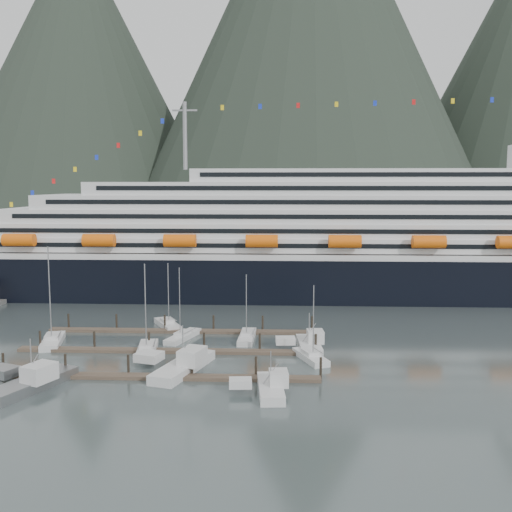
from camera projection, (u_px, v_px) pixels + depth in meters
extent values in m
plane|color=#414D4D|center=(194.00, 358.00, 92.80)|extent=(1600.00, 1600.00, 0.00)
cone|color=black|center=(310.00, 37.00, 624.79)|extent=(400.00, 400.00, 420.00)
cone|color=black|center=(79.00, 80.00, 680.67)|extent=(340.00, 340.00, 340.00)
cube|color=black|center=(330.00, 278.00, 145.71)|extent=(210.00, 28.00, 12.00)
cube|color=silver|center=(330.00, 252.00, 144.94)|extent=(205.80, 27.44, 1.50)
cube|color=silver|center=(351.00, 241.00, 144.39)|extent=(185.00, 26.00, 3.20)
cube|color=black|center=(358.00, 246.00, 131.43)|extent=(175.75, 0.20, 1.00)
cube|color=silver|center=(360.00, 228.00, 143.92)|extent=(180.00, 25.00, 3.20)
cube|color=black|center=(367.00, 232.00, 131.45)|extent=(171.00, 0.20, 1.00)
cube|color=silver|center=(368.00, 215.00, 143.44)|extent=(172.00, 24.00, 3.20)
cube|color=black|center=(376.00, 217.00, 131.47)|extent=(163.40, 0.20, 1.00)
cube|color=silver|center=(377.00, 201.00, 142.97)|extent=(160.00, 23.00, 3.20)
cube|color=black|center=(385.00, 202.00, 131.49)|extent=(152.00, 0.20, 1.00)
cube|color=silver|center=(386.00, 188.00, 142.50)|extent=(140.00, 22.00, 3.00)
cube|color=black|center=(394.00, 188.00, 131.53)|extent=(133.00, 0.20, 1.00)
cube|color=silver|center=(394.00, 176.00, 142.05)|extent=(95.00, 20.00, 3.00)
cube|color=black|center=(403.00, 174.00, 132.07)|extent=(90.25, 0.20, 1.00)
cylinder|color=gray|center=(185.00, 136.00, 143.23)|extent=(1.00, 1.00, 16.00)
cylinder|color=#FC630D|center=(19.00, 240.00, 132.82)|extent=(7.00, 2.80, 2.80)
cylinder|color=#FC630D|center=(99.00, 240.00, 131.98)|extent=(7.00, 2.80, 2.80)
cylinder|color=#FC630D|center=(180.00, 241.00, 131.15)|extent=(7.00, 2.80, 2.80)
cylinder|color=#FC630D|center=(262.00, 241.00, 130.32)|extent=(7.00, 2.80, 2.80)
cylinder|color=#FC630D|center=(345.00, 241.00, 129.49)|extent=(7.00, 2.80, 2.80)
cylinder|color=#FC630D|center=(429.00, 242.00, 128.66)|extent=(7.00, 2.80, 2.80)
cube|color=#45362C|center=(148.00, 377.00, 83.09)|extent=(48.00, 2.00, 0.50)
cylinder|color=black|center=(3.00, 364.00, 85.01)|extent=(0.36, 0.36, 3.20)
cylinder|color=black|center=(65.00, 365.00, 84.59)|extent=(0.36, 0.36, 3.20)
cylinder|color=black|center=(128.00, 366.00, 84.18)|extent=(0.36, 0.36, 3.20)
cylinder|color=black|center=(192.00, 367.00, 83.76)|extent=(0.36, 0.36, 3.20)
cylinder|color=black|center=(256.00, 368.00, 83.35)|extent=(0.36, 0.36, 3.20)
cylinder|color=black|center=(321.00, 369.00, 82.93)|extent=(0.36, 0.36, 3.20)
cube|color=#45362C|center=(166.00, 351.00, 95.98)|extent=(48.00, 2.00, 0.50)
cylinder|color=black|center=(40.00, 340.00, 97.90)|extent=(0.36, 0.36, 3.20)
cylinder|color=black|center=(94.00, 341.00, 97.49)|extent=(0.36, 0.36, 3.20)
cylinder|color=black|center=(149.00, 342.00, 97.07)|extent=(0.36, 0.36, 3.20)
cylinder|color=black|center=(204.00, 342.00, 96.65)|extent=(0.36, 0.36, 3.20)
cylinder|color=black|center=(260.00, 343.00, 96.24)|extent=(0.36, 0.36, 3.20)
cylinder|color=black|center=(316.00, 344.00, 95.82)|extent=(0.36, 0.36, 3.20)
cube|color=#45362C|center=(180.00, 331.00, 108.87)|extent=(48.00, 2.00, 0.50)
cylinder|color=black|center=(69.00, 322.00, 110.79)|extent=(0.36, 0.36, 3.20)
cylinder|color=black|center=(117.00, 323.00, 110.38)|extent=(0.36, 0.36, 3.20)
cylinder|color=black|center=(165.00, 323.00, 109.96)|extent=(0.36, 0.36, 3.20)
cylinder|color=black|center=(214.00, 324.00, 109.55)|extent=(0.36, 0.36, 3.20)
cylinder|color=black|center=(263.00, 324.00, 109.13)|extent=(0.36, 0.36, 3.20)
cylinder|color=black|center=(312.00, 325.00, 108.71)|extent=(0.36, 0.36, 3.20)
cube|color=silver|center=(53.00, 343.00, 100.76)|extent=(5.25, 10.65, 1.59)
cube|color=silver|center=(52.00, 337.00, 100.64)|extent=(3.04, 4.01, 0.91)
cylinder|color=gray|center=(50.00, 294.00, 98.73)|extent=(0.18, 0.18, 15.68)
cube|color=silver|center=(147.00, 352.00, 95.44)|extent=(4.28, 10.69, 1.53)
cube|color=silver|center=(147.00, 346.00, 95.32)|extent=(2.68, 3.91, 0.88)
cylinder|color=gray|center=(145.00, 307.00, 93.52)|extent=(0.18, 0.18, 13.57)
cube|color=silver|center=(183.00, 338.00, 104.19)|extent=(5.30, 10.23, 1.27)
cube|color=silver|center=(183.00, 333.00, 104.10)|extent=(2.80, 3.88, 0.73)
cylinder|color=gray|center=(180.00, 302.00, 102.48)|extent=(0.15, 0.15, 11.89)
cube|color=silver|center=(168.00, 326.00, 112.98)|extent=(6.73, 9.53, 1.45)
cube|color=silver|center=(167.00, 321.00, 112.87)|extent=(3.36, 3.86, 0.83)
cylinder|color=gray|center=(168.00, 293.00, 111.38)|extent=(0.17, 0.17, 11.36)
cube|color=silver|center=(247.00, 338.00, 103.82)|extent=(2.82, 10.22, 1.35)
cube|color=silver|center=(247.00, 333.00, 103.72)|extent=(2.04, 3.61, 0.77)
cylinder|color=gray|center=(246.00, 305.00, 102.10)|extent=(0.15, 0.15, 10.73)
cube|color=silver|center=(311.00, 358.00, 91.79)|extent=(5.55, 9.07, 1.36)
cube|color=silver|center=(311.00, 353.00, 91.68)|extent=(2.93, 3.56, 0.78)
cylinder|color=gray|center=(313.00, 321.00, 90.24)|extent=(0.16, 0.16, 10.90)
cube|color=gray|center=(32.00, 386.00, 78.77)|extent=(8.62, 13.97, 2.09)
cube|color=gray|center=(3.00, 372.00, 80.77)|extent=(4.41, 4.10, 1.25)
cube|color=silver|center=(39.00, 373.00, 77.96)|extent=(4.24, 4.87, 2.29)
cube|color=black|center=(39.00, 366.00, 77.86)|extent=(3.95, 4.54, 0.52)
cylinder|color=gray|center=(31.00, 358.00, 78.32)|extent=(0.17, 0.17, 5.21)
cube|color=silver|center=(183.00, 369.00, 86.13)|extent=(7.77, 15.02, 2.08)
cube|color=silver|center=(149.00, 357.00, 87.79)|extent=(4.31, 4.08, 1.25)
cube|color=silver|center=(192.00, 356.00, 85.40)|extent=(4.04, 5.02, 2.29)
cube|color=black|center=(192.00, 351.00, 85.31)|extent=(3.76, 4.68, 0.52)
cylinder|color=gray|center=(183.00, 343.00, 85.67)|extent=(0.17, 0.17, 5.20)
cube|color=silver|center=(271.00, 390.00, 77.32)|extent=(3.93, 10.50, 1.71)
cube|color=silver|center=(240.00, 383.00, 77.06)|extent=(3.09, 2.50, 1.03)
cube|color=silver|center=(279.00, 378.00, 77.16)|extent=(2.65, 3.27, 1.88)
cube|color=black|center=(279.00, 373.00, 77.08)|extent=(2.46, 3.05, 0.43)
cylinder|color=gray|center=(271.00, 367.00, 76.95)|extent=(0.14, 0.14, 4.28)
cube|color=silver|center=(309.00, 347.00, 97.78)|extent=(4.09, 10.41, 1.85)
cube|color=silver|center=(285.00, 340.00, 97.54)|extent=(3.31, 2.47, 1.11)
cube|color=silver|center=(315.00, 336.00, 97.60)|extent=(2.82, 3.24, 2.04)
cube|color=black|center=(315.00, 332.00, 97.51)|extent=(2.62, 3.03, 0.46)
cylinder|color=gray|center=(309.00, 327.00, 97.38)|extent=(0.15, 0.15, 4.63)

